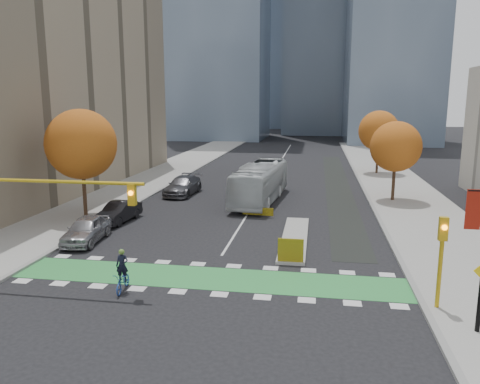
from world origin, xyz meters
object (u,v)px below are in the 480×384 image
(tree_west, at_px, (81,144))
(bus, at_px, (260,182))
(parked_car_c, at_px, (183,186))
(cyclist, at_px, (123,277))
(tree_east_far, at_px, (379,131))
(tree_east_near, at_px, (396,147))
(traffic_signal_east, at_px, (442,249))
(parked_car_b, at_px, (119,212))
(parked_car_a, at_px, (86,229))
(hazard_board, at_px, (291,250))
(traffic_signal_west, at_px, (34,203))

(tree_west, height_order, bus, tree_west)
(parked_car_c, bearing_deg, cyclist, -77.59)
(tree_east_far, bearing_deg, tree_east_near, -91.79)
(traffic_signal_east, bearing_deg, parked_car_b, 148.87)
(parked_car_c, bearing_deg, parked_car_a, -93.17)
(traffic_signal_east, distance_m, bus, 23.08)
(tree_east_far, bearing_deg, parked_car_b, -128.81)
(traffic_signal_east, bearing_deg, hazard_board, 144.08)
(hazard_board, distance_m, traffic_signal_east, 8.26)
(hazard_board, relative_size, parked_car_b, 0.31)
(hazard_board, bearing_deg, cyclist, -146.94)
(tree_west, distance_m, bus, 15.38)
(parked_car_b, bearing_deg, tree_east_near, 32.65)
(hazard_board, xyz_separation_m, bus, (-3.61, 16.02, 0.89))
(hazard_board, bearing_deg, parked_car_c, 122.36)
(tree_east_far, height_order, bus, tree_east_far)
(traffic_signal_west, bearing_deg, bus, 68.13)
(traffic_signal_west, relative_size, parked_car_c, 1.44)
(cyclist, distance_m, parked_car_a, 8.84)
(traffic_signal_west, bearing_deg, cyclist, -2.70)
(traffic_signal_west, distance_m, bus, 22.46)
(traffic_signal_west, xyz_separation_m, traffic_signal_east, (18.43, 0.00, -1.30))
(hazard_board, height_order, parked_car_a, parked_car_a)
(hazard_board, distance_m, traffic_signal_west, 13.23)
(traffic_signal_east, relative_size, bus, 0.34)
(parked_car_a, bearing_deg, bus, 50.95)
(bus, bearing_deg, parked_car_c, 172.62)
(hazard_board, bearing_deg, parked_car_a, 170.94)
(tree_west, distance_m, tree_east_far, 35.73)
(tree_east_far, xyz_separation_m, parked_car_b, (-21.50, -26.73, -4.49))
(tree_west, distance_m, cyclist, 16.04)
(cyclist, xyz_separation_m, parked_car_c, (-3.67, 22.64, 0.18))
(hazard_board, xyz_separation_m, parked_car_a, (-12.97, 2.07, 0.02))
(tree_west, xyz_separation_m, parked_car_a, (3.03, -5.73, -4.80))
(bus, xyz_separation_m, parked_car_b, (-9.39, -8.95, -0.94))
(bus, bearing_deg, hazard_board, -72.09)
(traffic_signal_west, xyz_separation_m, parked_car_a, (-1.04, 6.78, -3.22))
(traffic_signal_west, relative_size, parked_car_a, 1.78)
(hazard_board, relative_size, traffic_signal_west, 0.16)
(traffic_signal_east, height_order, parked_car_b, traffic_signal_east)
(tree_east_near, height_order, parked_car_b, tree_east_near)
(tree_west, bearing_deg, parked_car_b, -13.69)
(hazard_board, xyz_separation_m, cyclist, (-7.55, -4.92, -0.12))
(tree_east_far, height_order, parked_car_a, tree_east_far)
(hazard_board, height_order, tree_east_far, tree_east_far)
(parked_car_b, bearing_deg, parked_car_c, 86.13)
(tree_west, relative_size, tree_east_near, 1.16)
(tree_east_near, xyz_separation_m, parked_car_b, (-21.00, -10.73, -4.11))
(bus, relative_size, parked_car_c, 2.05)
(tree_east_far, bearing_deg, cyclist, -112.52)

